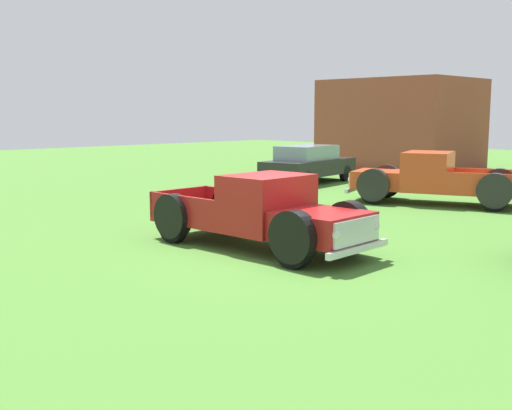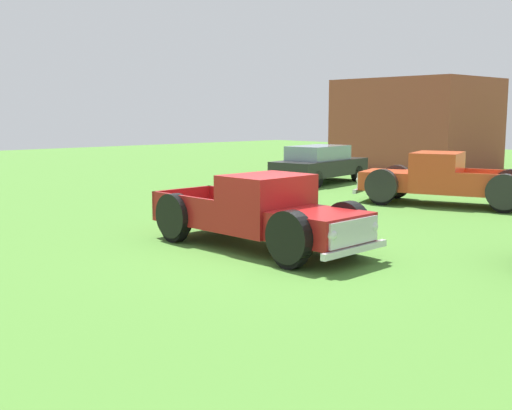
% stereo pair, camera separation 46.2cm
% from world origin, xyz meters
% --- Properties ---
extents(ground_plane, '(80.00, 80.00, 0.00)m').
position_xyz_m(ground_plane, '(0.00, 0.00, 0.00)').
color(ground_plane, '#477A2D').
extents(pickup_truck_foreground, '(5.13, 2.12, 1.55)m').
position_xyz_m(pickup_truck_foreground, '(-0.22, 0.17, 0.74)').
color(pickup_truck_foreground, maroon).
rests_on(pickup_truck_foreground, ground_plane).
extents(pickup_truck_behind_right, '(5.58, 3.54, 1.61)m').
position_xyz_m(pickup_truck_behind_right, '(-1.53, 8.57, 0.77)').
color(pickup_truck_behind_right, '#D14723').
rests_on(pickup_truck_behind_right, ground_plane).
extents(sedan_distant_a, '(2.51, 4.77, 1.52)m').
position_xyz_m(sedan_distant_a, '(-7.94, 10.51, 0.80)').
color(sedan_distant_a, black).
rests_on(sedan_distant_a, ground_plane).
extents(brick_pavilion, '(7.04, 5.56, 4.54)m').
position_xyz_m(brick_pavilion, '(-9.54, 19.78, 2.27)').
color(brick_pavilion, brown).
rests_on(brick_pavilion, ground_plane).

